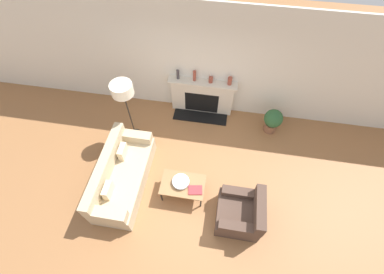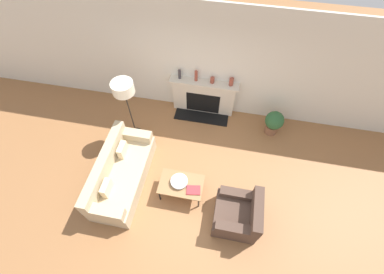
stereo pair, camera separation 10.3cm
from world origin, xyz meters
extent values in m
plane|color=#99663D|center=(0.00, 0.00, 0.00)|extent=(18.00, 18.00, 0.00)
cube|color=silver|center=(0.00, 2.61, 1.45)|extent=(18.00, 0.06, 2.90)
cube|color=beige|center=(-0.01, 2.48, 0.48)|extent=(1.58, 0.20, 0.97)
cube|color=black|center=(-0.01, 2.40, 0.36)|extent=(0.87, 0.04, 0.63)
cube|color=black|center=(-0.01, 2.20, 0.01)|extent=(1.42, 0.40, 0.02)
cube|color=beige|center=(-0.01, 2.45, 0.99)|extent=(1.70, 0.28, 0.05)
cube|color=tan|center=(-1.36, 0.05, 0.21)|extent=(0.86, 2.04, 0.41)
cube|color=tan|center=(-1.70, 0.05, 0.62)|extent=(0.20, 2.04, 0.42)
cube|color=tan|center=(-1.36, -0.86, 0.52)|extent=(0.79, 0.22, 0.21)
cube|color=tan|center=(-1.36, 0.96, 0.52)|extent=(0.79, 0.22, 0.21)
cube|color=beige|center=(-1.49, -0.41, 0.55)|extent=(0.12, 0.32, 0.28)
cube|color=beige|center=(-1.49, 0.51, 0.55)|extent=(0.12, 0.32, 0.28)
cube|color=#4C382D|center=(1.12, -0.36, 0.21)|extent=(0.85, 0.87, 0.43)
cube|color=#4C382D|center=(1.47, -0.36, 0.63)|extent=(0.18, 0.87, 0.40)
cube|color=#4C382D|center=(1.12, -0.02, 0.50)|extent=(0.76, 0.18, 0.15)
cube|color=#4C382D|center=(1.12, -0.70, 0.50)|extent=(0.76, 0.18, 0.15)
cube|color=olive|center=(-0.07, 0.02, 0.39)|extent=(0.92, 0.59, 0.03)
cylinder|color=black|center=(-0.48, -0.23, 0.19)|extent=(0.03, 0.03, 0.38)
cylinder|color=black|center=(0.35, -0.23, 0.19)|extent=(0.03, 0.03, 0.38)
cylinder|color=black|center=(-0.48, 0.27, 0.19)|extent=(0.03, 0.03, 0.38)
cylinder|color=black|center=(0.35, 0.27, 0.19)|extent=(0.03, 0.03, 0.38)
cylinder|color=silver|center=(-0.11, 0.05, 0.42)|extent=(0.12, 0.12, 0.02)
cylinder|color=silver|center=(-0.11, 0.05, 0.45)|extent=(0.36, 0.36, 0.06)
cube|color=#9E2D33|center=(0.21, -0.07, 0.42)|extent=(0.31, 0.25, 0.02)
cylinder|color=black|center=(-1.55, 1.36, 0.01)|extent=(0.31, 0.31, 0.03)
cylinder|color=black|center=(-1.55, 1.36, 0.77)|extent=(0.03, 0.03, 1.47)
cylinder|color=silver|center=(-1.55, 1.36, 1.59)|extent=(0.47, 0.47, 0.26)
cylinder|color=#3D383D|center=(-0.62, 2.48, 1.14)|extent=(0.07, 0.07, 0.25)
cylinder|color=brown|center=(-0.21, 2.48, 1.16)|extent=(0.08, 0.08, 0.28)
cylinder|color=brown|center=(0.18, 2.48, 1.09)|extent=(0.10, 0.10, 0.14)
cylinder|color=brown|center=(0.63, 2.48, 1.12)|extent=(0.11, 0.11, 0.20)
cylinder|color=brown|center=(1.82, 2.08, 0.12)|extent=(0.31, 0.31, 0.24)
sphere|color=#2D5B33|center=(1.82, 2.08, 0.45)|extent=(0.45, 0.45, 0.45)
camera|label=1|loc=(0.49, -2.18, 5.31)|focal=24.00mm
camera|label=2|loc=(0.59, -2.16, 5.31)|focal=24.00mm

